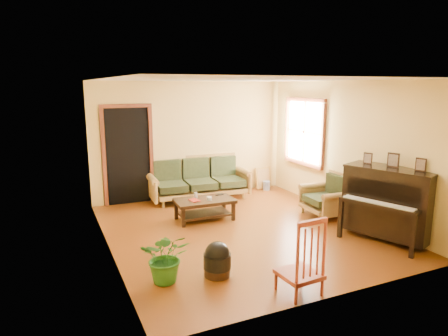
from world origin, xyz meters
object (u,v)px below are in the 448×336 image
armchair (325,195)px  sofa (200,179)px  red_chair (300,255)px  ceramic_crock (266,186)px  potted_plant (167,256)px  piano (388,204)px  footstool (217,263)px  coffee_table (205,210)px

armchair → sofa: bearing=133.9°
red_chair → ceramic_crock: 4.95m
red_chair → potted_plant: bearing=141.8°
piano → sofa: bearing=98.5°
sofa → armchair: bearing=-46.3°
sofa → piano: 4.02m
piano → potted_plant: size_ratio=1.98×
footstool → potted_plant: 0.69m
ceramic_crock → potted_plant: potted_plant is taller
sofa → armchair: (1.79, -2.09, -0.05)m
coffee_table → ceramic_crock: size_ratio=4.99×
piano → ceramic_crock: (-0.18, 3.59, -0.50)m
armchair → footstool: armchair is taller
coffee_table → potted_plant: size_ratio=1.59×
armchair → piano: 1.44m
sofa → potted_plant: size_ratio=3.19×
piano → potted_plant: (-3.72, 0.08, -0.26)m
footstool → red_chair: size_ratio=0.37×
footstool → ceramic_crock: (2.87, 3.62, -0.07)m
sofa → armchair: size_ratio=2.61×
armchair → piano: bearing=-80.5°
ceramic_crock → coffee_table: bearing=-146.8°
potted_plant → red_chair: bearing=-34.1°
sofa → armchair: 2.76m
sofa → coffee_table: size_ratio=2.01×
piano → red_chair: 2.48m
sofa → footstool: 3.72m
coffee_table → potted_plant: 2.47m
coffee_table → armchair: (2.22, -0.74, 0.22)m
armchair → red_chair: bearing=-130.3°
coffee_table → sofa: bearing=72.6°
sofa → footstool: (-1.11, -3.54, -0.30)m
armchair → coffee_table: bearing=164.9°
sofa → potted_plant: 3.86m
coffee_table → potted_plant: (-1.34, -2.07, 0.15)m
sofa → ceramic_crock: size_ratio=10.03×
armchair → red_chair: 3.15m
armchair → potted_plant: 3.80m
sofa → piano: (1.95, -3.51, 0.13)m
footstool → red_chair: (0.73, -0.83, 0.32)m
sofa → potted_plant: sofa is taller
footstool → armchair: bearing=26.6°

